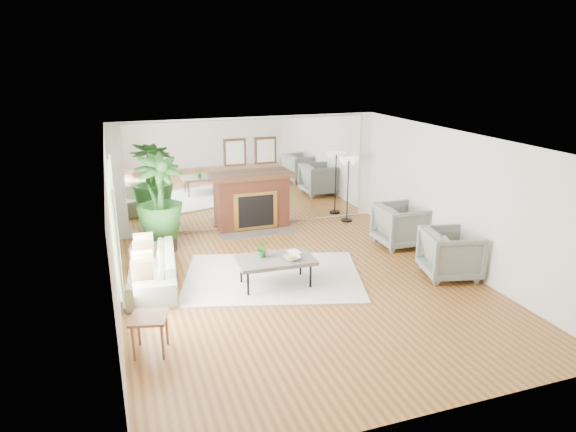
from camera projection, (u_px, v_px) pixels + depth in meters
name	position (u px, v px, depth m)	size (l,w,h in m)	color
ground	(305.00, 287.00, 8.76)	(7.00, 7.00, 0.00)	brown
wall_left	(114.00, 237.00, 7.45)	(0.02, 7.00, 2.50)	silver
wall_right	(459.00, 201.00, 9.32)	(0.02, 7.00, 2.50)	silver
wall_back	(250.00, 173.00, 11.54)	(6.00, 0.02, 2.50)	silver
mirror_panel	(250.00, 173.00, 11.52)	(5.40, 0.04, 2.40)	silver
window_panel	(115.00, 223.00, 7.79)	(0.04, 2.40, 1.50)	#B2E09E
fireplace	(253.00, 201.00, 11.50)	(1.85, 0.83, 2.05)	brown
area_rug	(273.00, 277.00, 9.11)	(3.08, 2.20, 0.03)	silver
coffee_table	(275.00, 261.00, 8.64)	(1.32, 0.80, 0.52)	#5C5149
sofa	(151.00, 269.00, 8.76)	(2.05, 0.80, 0.60)	gray
armchair_back	(401.00, 225.00, 10.58)	(0.93, 0.96, 0.87)	gray
armchair_front	(451.00, 254.00, 9.07)	(0.92, 0.95, 0.86)	gray
side_table	(149.00, 322.00, 6.70)	(0.56, 0.56, 0.53)	#92613A
potted_ficus	(160.00, 201.00, 10.10)	(1.19, 1.19, 1.96)	black
floor_lamp	(349.00, 167.00, 11.87)	(0.50, 0.28, 1.54)	black
tabletop_plant	(262.00, 249.00, 8.64)	(0.26, 0.22, 0.28)	#2B6726
fruit_bowl	(292.00, 258.00, 8.56)	(0.26, 0.26, 0.07)	#92613A
book	(289.00, 253.00, 8.83)	(0.19, 0.26, 0.02)	#92613A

